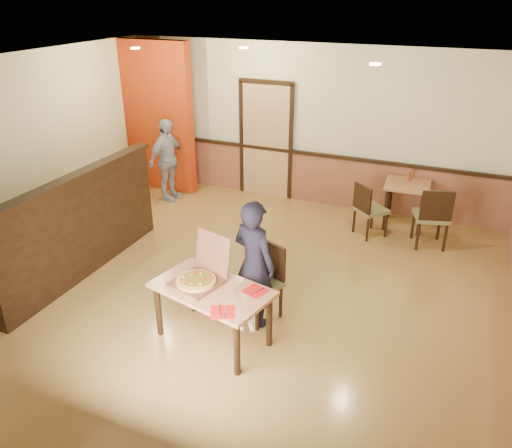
{
  "coord_description": "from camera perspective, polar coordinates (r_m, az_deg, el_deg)",
  "views": [
    {
      "loc": [
        2.52,
        -4.86,
        3.63
      ],
      "look_at": [
        0.46,
        0.0,
        1.11
      ],
      "focal_mm": 35.0,
      "sensor_mm": 36.0,
      "label": 1
    }
  ],
  "objects": [
    {
      "name": "red_accent_panel",
      "position": [
        9.8,
        -11.59,
        11.87
      ],
      "size": [
        1.6,
        0.2,
        2.78
      ],
      "primitive_type": "cube",
      "color": "#AD2F0C",
      "rests_on": "floor"
    },
    {
      "name": "wainscot_back",
      "position": [
        9.27,
        5.76,
        5.32
      ],
      "size": [
        7.0,
        0.04,
        0.9
      ],
      "primitive_type": "cube",
      "color": "#95543B",
      "rests_on": "floor"
    },
    {
      "name": "side_table",
      "position": [
        8.51,
        16.81,
        3.34
      ],
      "size": [
        0.73,
        0.73,
        0.75
      ],
      "rotation": [
        0.0,
        0.0,
        0.05
      ],
      "color": "tan",
      "rests_on": "floor"
    },
    {
      "name": "diner_chair",
      "position": [
        5.94,
        0.75,
        -6.19
      ],
      "size": [
        0.61,
        0.61,
        0.94
      ],
      "rotation": [
        0.0,
        0.0,
        -0.44
      ],
      "color": "olive",
      "rests_on": "floor"
    },
    {
      "name": "napkin_far",
      "position": [
        5.37,
        -0.11,
        -7.67
      ],
      "size": [
        0.28,
        0.28,
        0.01
      ],
      "rotation": [
        0.0,
        0.0,
        -0.33
      ],
      "color": "red",
      "rests_on": "main_table"
    },
    {
      "name": "condiment",
      "position": [
        8.56,
        17.05,
        5.28
      ],
      "size": [
        0.06,
        0.06,
        0.16
      ],
      "primitive_type": "cylinder",
      "color": "#93431A",
      "rests_on": "side_table"
    },
    {
      "name": "wall_back",
      "position": [
        9.01,
        6.09,
        11.05
      ],
      "size": [
        7.0,
        0.0,
        7.0
      ],
      "primitive_type": "plane",
      "rotation": [
        1.57,
        0.0,
        0.0
      ],
      "color": "beige",
      "rests_on": "floor"
    },
    {
      "name": "side_chair_left",
      "position": [
        8.05,
        12.7,
        1.81
      ],
      "size": [
        0.61,
        0.61,
        0.88
      ],
      "rotation": [
        0.0,
        0.0,
        2.41
      ],
      "color": "olive",
      "rests_on": "floor"
    },
    {
      "name": "passerby",
      "position": [
        9.33,
        -10.11,
        7.19
      ],
      "size": [
        0.52,
        0.94,
        1.52
      ],
      "primitive_type": "imported",
      "rotation": [
        0.0,
        0.0,
        1.39
      ],
      "color": "#9D9CA5",
      "rests_on": "floor"
    },
    {
      "name": "ceiling",
      "position": [
        5.54,
        -4.6,
        16.8
      ],
      "size": [
        7.0,
        7.0,
        0.0
      ],
      "primitive_type": "plane",
      "rotation": [
        3.14,
        0.0,
        0.0
      ],
      "color": "black",
      "rests_on": "wall_back"
    },
    {
      "name": "spot_a",
      "position": [
        8.26,
        -13.63,
        18.95
      ],
      "size": [
        0.14,
        0.14,
        0.02
      ],
      "primitive_type": "cylinder",
      "color": "#FFDAB2",
      "rests_on": "ceiling"
    },
    {
      "name": "side_chair_right",
      "position": [
        7.93,
        19.53,
        0.97
      ],
      "size": [
        0.6,
        0.6,
        0.98
      ],
      "rotation": [
        0.0,
        0.0,
        3.44
      ],
      "color": "olive",
      "rests_on": "floor"
    },
    {
      "name": "chair_rail_back",
      "position": [
        9.1,
        5.85,
        8.06
      ],
      "size": [
        7.0,
        0.06,
        0.06
      ],
      "primitive_type": "cube",
      "color": "black",
      "rests_on": "wall_back"
    },
    {
      "name": "spot_b",
      "position": [
        8.12,
        -1.41,
        19.5
      ],
      "size": [
        0.14,
        0.14,
        0.02
      ],
      "primitive_type": "cylinder",
      "color": "#FFDAB2",
      "rests_on": "ceiling"
    },
    {
      "name": "diner",
      "position": [
        5.71,
        -0.21,
        -4.54
      ],
      "size": [
        0.65,
        0.53,
        1.55
      ],
      "primitive_type": "imported",
      "rotation": [
        0.0,
        0.0,
        2.83
      ],
      "color": "black",
      "rests_on": "floor"
    },
    {
      "name": "wall_left",
      "position": [
        8.05,
        -27.14,
        6.6
      ],
      "size": [
        0.0,
        7.0,
        7.0
      ],
      "primitive_type": "plane",
      "rotation": [
        1.57,
        0.0,
        1.57
      ],
      "color": "beige",
      "rests_on": "floor"
    },
    {
      "name": "booth_partition",
      "position": [
        7.11,
        -19.26,
        -0.04
      ],
      "size": [
        0.2,
        3.1,
        1.44
      ],
      "color": "black",
      "rests_on": "floor"
    },
    {
      "name": "main_table",
      "position": [
        5.51,
        -5.04,
        -8.2
      ],
      "size": [
        1.42,
        1.01,
        0.69
      ],
      "rotation": [
        0.0,
        0.0,
        -0.23
      ],
      "color": "tan",
      "rests_on": "floor"
    },
    {
      "name": "pizza",
      "position": [
        5.5,
        -6.87,
        -6.44
      ],
      "size": [
        0.57,
        0.57,
        0.03
      ],
      "primitive_type": "cylinder",
      "rotation": [
        0.0,
        0.0,
        -0.4
      ],
      "color": "gold",
      "rests_on": "pizza_box"
    },
    {
      "name": "pizza_box",
      "position": [
        5.52,
        -6.51,
        -6.09
      ],
      "size": [
        0.6,
        0.67,
        0.5
      ],
      "rotation": [
        0.0,
        0.0,
        -0.26
      ],
      "color": "brown",
      "rests_on": "main_table"
    },
    {
      "name": "spot_c",
      "position": [
        6.52,
        13.47,
        17.35
      ],
      "size": [
        0.14,
        0.14,
        0.02
      ],
      "primitive_type": "cylinder",
      "color": "#FFDAB2",
      "rests_on": "ceiling"
    },
    {
      "name": "floor",
      "position": [
        6.57,
        -3.74,
        -8.1
      ],
      "size": [
        7.0,
        7.0,
        0.0
      ],
      "primitive_type": "plane",
      "color": "#A37B3F",
      "rests_on": "ground"
    },
    {
      "name": "napkin_near",
      "position": [
        5.07,
        -3.86,
        -10.01
      ],
      "size": [
        0.31,
        0.31,
        0.01
      ],
      "rotation": [
        0.0,
        0.0,
        0.42
      ],
      "color": "red",
      "rests_on": "main_table"
    },
    {
      "name": "back_door",
      "position": [
        9.32,
        1.15,
        9.45
      ],
      "size": [
        0.9,
        0.06,
        2.1
      ],
      "primitive_type": "cube",
      "color": "tan",
      "rests_on": "wall_back"
    }
  ]
}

